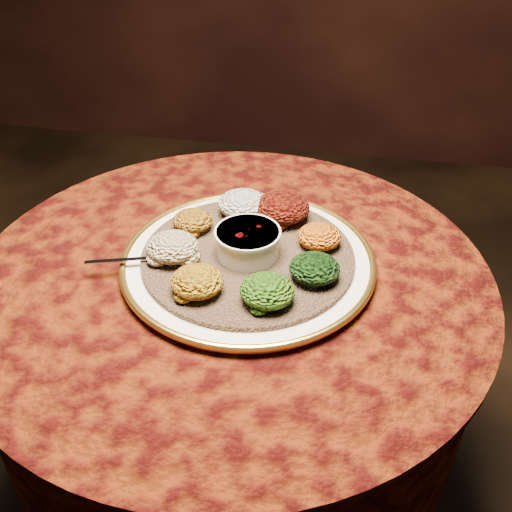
# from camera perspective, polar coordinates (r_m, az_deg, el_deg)

# --- Properties ---
(table) EXTENTS (0.96, 0.96, 0.73)m
(table) POSITION_cam_1_polar(r_m,az_deg,el_deg) (1.17, -2.36, -8.18)
(table) COLOR black
(table) RESTS_ON ground
(platter) EXTENTS (0.48, 0.48, 0.02)m
(platter) POSITION_cam_1_polar(r_m,az_deg,el_deg) (1.05, -0.81, -0.45)
(platter) COLOR white
(platter) RESTS_ON table
(injera) EXTENTS (0.50, 0.50, 0.01)m
(injera) POSITION_cam_1_polar(r_m,az_deg,el_deg) (1.05, -0.82, 0.02)
(injera) COLOR brown
(injera) RESTS_ON platter
(stew_bowl) EXTENTS (0.12, 0.12, 0.05)m
(stew_bowl) POSITION_cam_1_polar(r_m,az_deg,el_deg) (1.03, -0.83, 1.54)
(stew_bowl) COLOR silver
(stew_bowl) RESTS_ON injera
(spoon) EXTENTS (0.14, 0.06, 0.01)m
(spoon) POSITION_cam_1_polar(r_m,az_deg,el_deg) (1.04, -10.50, -0.19)
(spoon) COLOR silver
(spoon) RESTS_ON injera
(portion_ayib) EXTENTS (0.10, 0.10, 0.05)m
(portion_ayib) POSITION_cam_1_polar(r_m,az_deg,el_deg) (1.14, -1.30, 5.24)
(portion_ayib) COLOR beige
(portion_ayib) RESTS_ON injera
(portion_kitfo) EXTENTS (0.11, 0.10, 0.05)m
(portion_kitfo) POSITION_cam_1_polar(r_m,az_deg,el_deg) (1.13, 2.63, 4.87)
(portion_kitfo) COLOR black
(portion_kitfo) RESTS_ON injera
(portion_tikil) EXTENTS (0.08, 0.08, 0.04)m
(portion_tikil) POSITION_cam_1_polar(r_m,az_deg,el_deg) (1.06, 6.36, 1.96)
(portion_tikil) COLOR #AE650E
(portion_tikil) RESTS_ON injera
(portion_gomen) EXTENTS (0.09, 0.08, 0.04)m
(portion_gomen) POSITION_cam_1_polar(r_m,az_deg,el_deg) (0.98, 5.87, -1.24)
(portion_gomen) COLOR black
(portion_gomen) RESTS_ON injera
(portion_mixveg) EXTENTS (0.09, 0.09, 0.04)m
(portion_mixveg) POSITION_cam_1_polar(r_m,az_deg,el_deg) (0.93, 1.14, -3.49)
(portion_mixveg) COLOR #994009
(portion_mixveg) RESTS_ON injera
(portion_kik) EXTENTS (0.09, 0.08, 0.04)m
(portion_kik) POSITION_cam_1_polar(r_m,az_deg,el_deg) (0.95, -5.91, -2.54)
(portion_kik) COLOR #9B6F0D
(portion_kik) RESTS_ON injera
(portion_timatim) EXTENTS (0.09, 0.09, 0.05)m
(portion_timatim) POSITION_cam_1_polar(r_m,az_deg,el_deg) (1.03, -8.33, 0.92)
(portion_timatim) COLOR maroon
(portion_timatim) RESTS_ON injera
(portion_shiro) EXTENTS (0.08, 0.07, 0.04)m
(portion_shiro) POSITION_cam_1_polar(r_m,az_deg,el_deg) (1.11, -6.33, 3.55)
(portion_shiro) COLOR #915611
(portion_shiro) RESTS_ON injera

